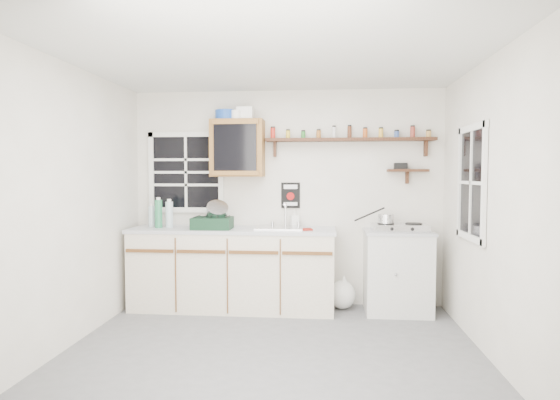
{
  "coord_description": "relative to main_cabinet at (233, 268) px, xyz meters",
  "views": [
    {
      "loc": [
        0.43,
        -3.87,
        1.53
      ],
      "look_at": [
        0.02,
        0.55,
        1.28
      ],
      "focal_mm": 30.0,
      "sensor_mm": 36.0,
      "label": 1
    }
  ],
  "objects": [
    {
      "name": "sink",
      "position": [
        0.54,
        0.01,
        0.47
      ],
      "size": [
        0.52,
        0.44,
        0.29
      ],
      "color": "silver",
      "rests_on": "main_cabinet"
    },
    {
      "name": "window_back",
      "position": [
        -0.62,
        0.29,
        1.09
      ],
      "size": [
        0.93,
        0.03,
        0.98
      ],
      "color": "black",
      "rests_on": "wall_back"
    },
    {
      "name": "window_right",
      "position": [
        2.37,
        -0.75,
        0.99
      ],
      "size": [
        0.03,
        0.78,
        1.08
      ],
      "color": "black",
      "rests_on": "wall_back"
    },
    {
      "name": "spice_shelf",
      "position": [
        1.31,
        0.21,
        1.47
      ],
      "size": [
        1.91,
        0.18,
        0.35
      ],
      "color": "black",
      "rests_on": "wall_back"
    },
    {
      "name": "upper_cabinet",
      "position": [
        0.03,
        0.14,
        1.36
      ],
      "size": [
        0.6,
        0.32,
        0.65
      ],
      "color": "brown",
      "rests_on": "wall_back"
    },
    {
      "name": "upper_cabinet_clutter",
      "position": [
        -0.01,
        0.14,
        1.75
      ],
      "size": [
        0.44,
        0.24,
        0.14
      ],
      "color": "#17409B",
      "rests_on": "upper_cabinet"
    },
    {
      "name": "saucepan",
      "position": [
        1.69,
        0.01,
        0.58
      ],
      "size": [
        0.42,
        0.21,
        0.18
      ],
      "rotation": [
        0.0,
        0.0,
        -0.18
      ],
      "color": "silver",
      "rests_on": "hotplate"
    },
    {
      "name": "main_cabinet",
      "position": [
        0.0,
        0.0,
        0.0
      ],
      "size": [
        2.31,
        0.63,
        0.92
      ],
      "color": "beige",
      "rests_on": "floor"
    },
    {
      "name": "room",
      "position": [
        0.58,
        -1.3,
        0.79
      ],
      "size": [
        3.64,
        3.24,
        2.54
      ],
      "color": "#575659",
      "rests_on": "ground"
    },
    {
      "name": "rag",
      "position": [
        0.83,
        -0.12,
        0.47
      ],
      "size": [
        0.16,
        0.15,
        0.02
      ],
      "primitive_type": "cube",
      "rotation": [
        0.0,
        0.0,
        0.24
      ],
      "color": "maroon",
      "rests_on": "main_cabinet"
    },
    {
      "name": "secondary_shelf",
      "position": [
        1.94,
        0.22,
        1.12
      ],
      "size": [
        0.45,
        0.16,
        0.24
      ],
      "color": "black",
      "rests_on": "wall_back"
    },
    {
      "name": "soap_bottle",
      "position": [
        0.68,
        0.22,
        0.56
      ],
      "size": [
        0.12,
        0.12,
        0.2
      ],
      "primitive_type": "imported",
      "rotation": [
        0.0,
        0.0,
        0.39
      ],
      "color": "silver",
      "rests_on": "main_cabinet"
    },
    {
      "name": "hotplate",
      "position": [
        1.85,
        0.01,
        0.49
      ],
      "size": [
        0.6,
        0.33,
        0.09
      ],
      "rotation": [
        0.0,
        0.0,
        0.01
      ],
      "color": "silver",
      "rests_on": "right_cabinet"
    },
    {
      "name": "dish_rack",
      "position": [
        -0.19,
        -0.09,
        0.56
      ],
      "size": [
        0.44,
        0.34,
        0.32
      ],
      "rotation": [
        0.0,
        0.0,
        0.02
      ],
      "color": "black",
      "rests_on": "main_cabinet"
    },
    {
      "name": "trash_bag",
      "position": [
        1.24,
        0.07,
        -0.29
      ],
      "size": [
        0.36,
        0.32,
        0.41
      ],
      "color": "silver",
      "rests_on": "floor"
    },
    {
      "name": "warning_sign",
      "position": [
        0.63,
        0.29,
        0.82
      ],
      "size": [
        0.22,
        0.02,
        0.3
      ],
      "color": "black",
      "rests_on": "wall_back"
    },
    {
      "name": "right_cabinet",
      "position": [
        1.83,
        0.03,
        -0.01
      ],
      "size": [
        0.73,
        0.57,
        0.91
      ],
      "color": "beige",
      "rests_on": "floor"
    },
    {
      "name": "water_bottles",
      "position": [
        -0.83,
        -0.0,
        0.61
      ],
      "size": [
        0.3,
        0.15,
        0.35
      ],
      "color": "#AFC6CD",
      "rests_on": "main_cabinet"
    }
  ]
}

